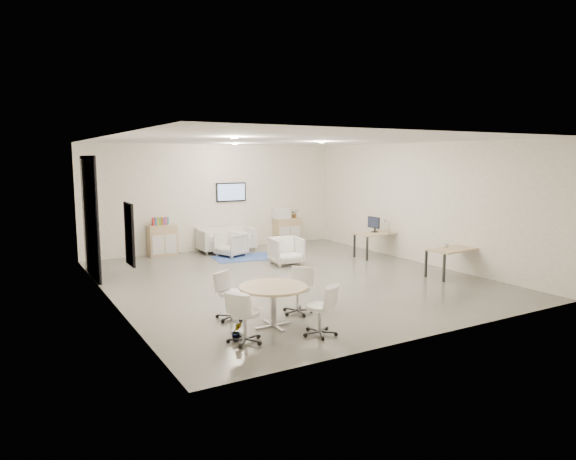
% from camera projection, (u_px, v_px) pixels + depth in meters
% --- Properties ---
extents(room_shell, '(9.60, 10.60, 4.80)m').
position_uv_depth(room_shell, '(289.00, 210.00, 11.77)').
color(room_shell, '#5E5B56').
rests_on(room_shell, ground).
extents(glass_door, '(0.09, 1.90, 2.85)m').
position_uv_depth(glass_door, '(90.00, 214.00, 11.98)').
color(glass_door, black).
rests_on(glass_door, room_shell).
extents(artwork, '(0.05, 0.54, 1.04)m').
position_uv_depth(artwork, '(130.00, 234.00, 8.44)').
color(artwork, black).
rests_on(artwork, room_shell).
extents(wall_tv, '(0.98, 0.06, 0.58)m').
position_uv_depth(wall_tv, '(231.00, 192.00, 15.82)').
color(wall_tv, black).
rests_on(wall_tv, room_shell).
extents(ceiling_spots, '(3.14, 4.14, 0.03)m').
position_uv_depth(ceiling_spots, '(265.00, 142.00, 12.16)').
color(ceiling_spots, '#FFEAC6').
rests_on(ceiling_spots, room_shell).
extents(sideboard_left, '(0.79, 0.41, 0.89)m').
position_uv_depth(sideboard_left, '(162.00, 240.00, 14.73)').
color(sideboard_left, tan).
rests_on(sideboard_left, room_shell).
extents(sideboard_right, '(0.85, 0.41, 0.85)m').
position_uv_depth(sideboard_right, '(287.00, 231.00, 16.77)').
color(sideboard_right, tan).
rests_on(sideboard_right, room_shell).
extents(books, '(0.46, 0.14, 0.22)m').
position_uv_depth(books, '(160.00, 221.00, 14.63)').
color(books, red).
rests_on(books, sideboard_left).
extents(printer, '(0.49, 0.41, 0.34)m').
position_uv_depth(printer, '(281.00, 214.00, 16.59)').
color(printer, white).
rests_on(printer, sideboard_right).
extents(loveseat, '(1.67, 0.84, 0.62)m').
position_uv_depth(loveseat, '(226.00, 240.00, 15.51)').
color(loveseat, silver).
rests_on(loveseat, room_shell).
extents(blue_rug, '(1.79, 1.31, 0.01)m').
position_uv_depth(blue_rug, '(244.00, 258.00, 14.48)').
color(blue_rug, navy).
rests_on(blue_rug, room_shell).
extents(armchair_left, '(0.90, 0.92, 0.75)m').
position_uv_depth(armchair_left, '(231.00, 243.00, 14.69)').
color(armchair_left, silver).
rests_on(armchair_left, room_shell).
extents(armchair_right, '(0.86, 0.82, 0.79)m').
position_uv_depth(armchair_right, '(286.00, 250.00, 13.54)').
color(armchair_right, silver).
rests_on(armchair_right, room_shell).
extents(desk_rear, '(1.38, 0.77, 0.69)m').
position_uv_depth(desk_rear, '(378.00, 235.00, 14.56)').
color(desk_rear, tan).
rests_on(desk_rear, room_shell).
extents(desk_front, '(1.37, 0.78, 0.68)m').
position_uv_depth(desk_front, '(454.00, 251.00, 12.11)').
color(desk_front, tan).
rests_on(desk_front, room_shell).
extents(monitor, '(0.20, 0.50, 0.44)m').
position_uv_depth(monitor, '(374.00, 224.00, 14.62)').
color(monitor, black).
rests_on(monitor, desk_rear).
extents(round_table, '(1.14, 1.14, 0.69)m').
position_uv_depth(round_table, '(273.00, 291.00, 8.49)').
color(round_table, tan).
rests_on(round_table, room_shell).
extents(meeting_chairs, '(2.26, 2.26, 0.82)m').
position_uv_depth(meeting_chairs, '(273.00, 303.00, 8.52)').
color(meeting_chairs, white).
rests_on(meeting_chairs, room_shell).
extents(plant_cabinet, '(0.24, 0.27, 0.21)m').
position_uv_depth(plant_cabinet, '(294.00, 215.00, 16.83)').
color(plant_cabinet, '#3F7F3F').
rests_on(plant_cabinet, sideboard_right).
extents(plant_floor, '(0.23, 0.33, 0.13)m').
position_uv_depth(plant_floor, '(237.00, 337.00, 7.89)').
color(plant_floor, '#3F7F3F').
rests_on(plant_floor, room_shell).
extents(cup, '(0.14, 0.12, 0.12)m').
position_uv_depth(cup, '(446.00, 245.00, 12.21)').
color(cup, white).
rests_on(cup, desk_front).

